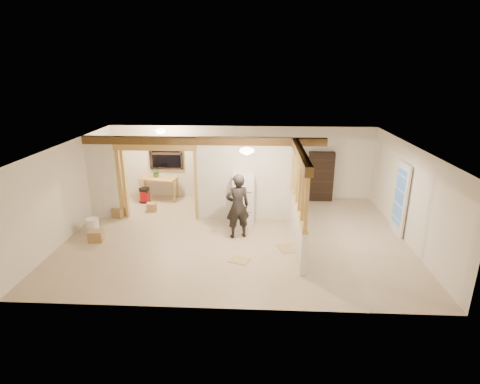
# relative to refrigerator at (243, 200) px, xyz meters

# --- Properties ---
(floor) EXTENTS (9.00, 6.50, 0.01)m
(floor) POSITION_rel_refrigerator_xyz_m (-0.17, -0.85, -0.74)
(floor) COLOR #BDA98D
(floor) RESTS_ON ground
(ceiling) EXTENTS (9.00, 6.50, 0.01)m
(ceiling) POSITION_rel_refrigerator_xyz_m (-0.17, -0.85, 1.77)
(ceiling) COLOR white
(wall_back) EXTENTS (9.00, 0.01, 2.50)m
(wall_back) POSITION_rel_refrigerator_xyz_m (-0.17, 2.40, 0.52)
(wall_back) COLOR silver
(wall_back) RESTS_ON floor
(wall_front) EXTENTS (9.00, 0.01, 2.50)m
(wall_front) POSITION_rel_refrigerator_xyz_m (-0.17, -4.10, 0.52)
(wall_front) COLOR silver
(wall_front) RESTS_ON floor
(wall_left) EXTENTS (0.01, 6.50, 2.50)m
(wall_left) POSITION_rel_refrigerator_xyz_m (-4.67, -0.85, 0.52)
(wall_left) COLOR silver
(wall_left) RESTS_ON floor
(wall_right) EXTENTS (0.01, 6.50, 2.50)m
(wall_right) POSITION_rel_refrigerator_xyz_m (4.33, -0.85, 0.52)
(wall_right) COLOR silver
(wall_right) RESTS_ON floor
(partition_left_stub) EXTENTS (0.90, 0.12, 2.50)m
(partition_left_stub) POSITION_rel_refrigerator_xyz_m (-4.22, 0.35, 0.52)
(partition_left_stub) COLOR white
(partition_left_stub) RESTS_ON floor
(partition_center) EXTENTS (2.80, 0.12, 2.50)m
(partition_center) POSITION_rel_refrigerator_xyz_m (0.03, 0.35, 0.52)
(partition_center) COLOR white
(partition_center) RESTS_ON floor
(doorway_frame) EXTENTS (2.46, 0.14, 2.20)m
(doorway_frame) POSITION_rel_refrigerator_xyz_m (-2.57, 0.35, 0.37)
(doorway_frame) COLOR tan
(doorway_frame) RESTS_ON floor
(header_beam_back) EXTENTS (7.00, 0.18, 0.22)m
(header_beam_back) POSITION_rel_refrigerator_xyz_m (-1.17, 0.35, 1.65)
(header_beam_back) COLOR brown
(header_beam_back) RESTS_ON ceiling
(header_beam_right) EXTENTS (0.18, 3.30, 0.22)m
(header_beam_right) POSITION_rel_refrigerator_xyz_m (1.43, -1.25, 1.65)
(header_beam_right) COLOR brown
(header_beam_right) RESTS_ON ceiling
(pony_wall) EXTENTS (0.12, 3.20, 1.00)m
(pony_wall) POSITION_rel_refrigerator_xyz_m (1.43, -1.25, -0.23)
(pony_wall) COLOR white
(pony_wall) RESTS_ON floor
(stud_partition) EXTENTS (0.14, 3.20, 1.32)m
(stud_partition) POSITION_rel_refrigerator_xyz_m (1.43, -1.25, 0.93)
(stud_partition) COLOR tan
(stud_partition) RESTS_ON pony_wall
(window_back) EXTENTS (1.12, 0.10, 1.10)m
(window_back) POSITION_rel_refrigerator_xyz_m (-2.77, 2.32, 0.82)
(window_back) COLOR black
(window_back) RESTS_ON wall_back
(french_door) EXTENTS (0.12, 0.86, 2.00)m
(french_door) POSITION_rel_refrigerator_xyz_m (4.25, -0.45, 0.27)
(french_door) COLOR white
(french_door) RESTS_ON floor
(ceiling_dome_main) EXTENTS (0.36, 0.36, 0.16)m
(ceiling_dome_main) POSITION_rel_refrigerator_xyz_m (0.13, -1.35, 1.75)
(ceiling_dome_main) COLOR #FFEABF
(ceiling_dome_main) RESTS_ON ceiling
(ceiling_dome_util) EXTENTS (0.32, 0.32, 0.14)m
(ceiling_dome_util) POSITION_rel_refrigerator_xyz_m (-2.67, 1.45, 1.75)
(ceiling_dome_util) COLOR #FFEABF
(ceiling_dome_util) RESTS_ON ceiling
(hanging_bulb) EXTENTS (0.07, 0.07, 0.07)m
(hanging_bulb) POSITION_rel_refrigerator_xyz_m (-2.17, 0.75, 1.45)
(hanging_bulb) COLOR #FFD88C
(hanging_bulb) RESTS_ON ceiling
(refrigerator) EXTENTS (0.61, 0.59, 1.47)m
(refrigerator) POSITION_rel_refrigerator_xyz_m (0.00, 0.00, 0.00)
(refrigerator) COLOR silver
(refrigerator) RESTS_ON floor
(woman) EXTENTS (0.75, 0.61, 1.77)m
(woman) POSITION_rel_refrigerator_xyz_m (-0.12, -0.90, 0.15)
(woman) COLOR black
(woman) RESTS_ON floor
(work_table) EXTENTS (1.35, 0.87, 0.78)m
(work_table) POSITION_rel_refrigerator_xyz_m (-2.99, 1.99, -0.34)
(work_table) COLOR tan
(work_table) RESTS_ON floor
(potted_plant) EXTENTS (0.39, 0.37, 0.35)m
(potted_plant) POSITION_rel_refrigerator_xyz_m (-3.08, 2.06, 0.22)
(potted_plant) COLOR #296224
(potted_plant) RESTS_ON work_table
(shop_vac) EXTENTS (0.49, 0.49, 0.51)m
(shop_vac) POSITION_rel_refrigerator_xyz_m (-3.43, 1.68, -0.48)
(shop_vac) COLOR maroon
(shop_vac) RESTS_ON floor
(bookshelf) EXTENTS (0.85, 0.28, 1.69)m
(bookshelf) POSITION_rel_refrigerator_xyz_m (2.54, 2.19, 0.11)
(bookshelf) COLOR black
(bookshelf) RESTS_ON floor
(bucket) EXTENTS (0.44, 0.44, 0.43)m
(bucket) POSITION_rel_refrigerator_xyz_m (-4.13, -0.87, -0.52)
(bucket) COLOR silver
(bucket) RESTS_ON floor
(box_util_a) EXTENTS (0.32, 0.28, 0.26)m
(box_util_a) POSITION_rel_refrigerator_xyz_m (-2.98, 0.89, -0.61)
(box_util_a) COLOR #A0804D
(box_util_a) RESTS_ON floor
(box_util_b) EXTENTS (0.40, 0.40, 0.30)m
(box_util_b) POSITION_rel_refrigerator_xyz_m (-3.83, 0.34, -0.58)
(box_util_b) COLOR #A0804D
(box_util_b) RESTS_ON floor
(box_front) EXTENTS (0.39, 0.33, 0.29)m
(box_front) POSITION_rel_refrigerator_xyz_m (-3.84, -1.36, -0.59)
(box_front) COLOR #A0804D
(box_front) RESTS_ON floor
(floor_panel_near) EXTENTS (0.64, 0.64, 0.02)m
(floor_panel_near) POSITION_rel_refrigerator_xyz_m (1.23, -1.52, -0.73)
(floor_panel_near) COLOR tan
(floor_panel_near) RESTS_ON floor
(floor_panel_far) EXTENTS (0.56, 0.51, 0.01)m
(floor_panel_far) POSITION_rel_refrigerator_xyz_m (-0.01, -2.21, -0.73)
(floor_panel_far) COLOR tan
(floor_panel_far) RESTS_ON floor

